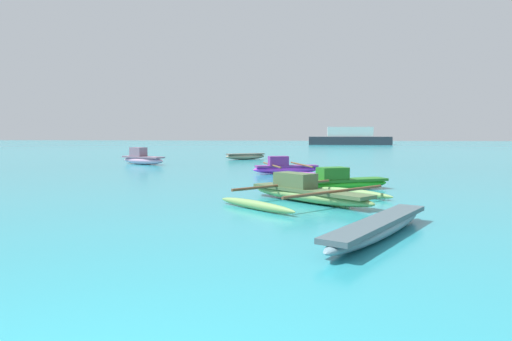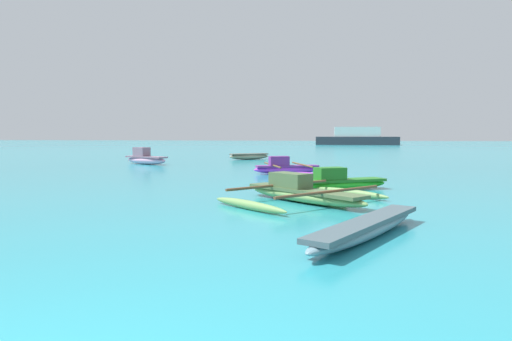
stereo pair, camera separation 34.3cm
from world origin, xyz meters
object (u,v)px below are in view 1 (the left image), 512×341
moored_boat_0 (342,182)px  moored_boat_2 (285,168)px  moored_boat_3 (245,156)px  moored_boat_4 (379,227)px  moored_boat_1 (142,158)px  distant_ferry (350,138)px  moored_boat_5 (307,193)px

moored_boat_0 → moored_boat_2: 5.78m
moored_boat_2 → moored_boat_3: moored_boat_2 is taller
moored_boat_0 → moored_boat_4: (0.29, -6.27, -0.08)m
moored_boat_2 → moored_boat_4: bearing=-97.4°
moored_boat_1 → moored_boat_3: (4.86, 5.57, -0.11)m
moored_boat_0 → moored_boat_4: size_ratio=0.80×
moored_boat_4 → moored_boat_0: bearing=29.7°
moored_boat_0 → moored_boat_2: bearing=83.1°
moored_boat_4 → distant_ferry: bearing=23.6°
moored_boat_2 → distant_ferry: distant_ferry is taller
moored_boat_1 → moored_boat_5: 15.87m
moored_boat_2 → moored_boat_3: size_ratio=1.42×
moored_boat_0 → moored_boat_3: size_ratio=1.12×
moored_boat_4 → distant_ferry: distant_ferry is taller
distant_ferry → moored_boat_2: bearing=-96.5°
moored_boat_4 → moored_boat_3: bearing=41.6°
moored_boat_1 → distant_ferry: bearing=100.2°
moored_boat_3 → distant_ferry: distant_ferry is taller
moored_boat_0 → moored_boat_4: 6.28m
moored_boat_0 → distant_ferry: (4.26, 60.91, 0.92)m
moored_boat_4 → distant_ferry: size_ratio=0.29×
moored_boat_1 → moored_boat_4: (10.59, -16.52, -0.17)m
moored_boat_3 → moored_boat_2: bearing=-105.3°
distant_ferry → moored_boat_4: bearing=-93.4°
moored_boat_3 → moored_boat_5: (4.48, -18.40, 0.00)m
moored_boat_1 → moored_boat_5: size_ratio=0.68×
moored_boat_0 → moored_boat_1: moored_boat_1 is taller
moored_boat_3 → moored_boat_5: moored_boat_5 is taller
moored_boat_3 → moored_boat_5: size_ratio=0.61×
moored_boat_4 → moored_boat_5: (-1.25, 3.69, 0.06)m
moored_boat_2 → moored_boat_5: moored_boat_2 is taller
moored_boat_1 → moored_boat_2: moored_boat_1 is taller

